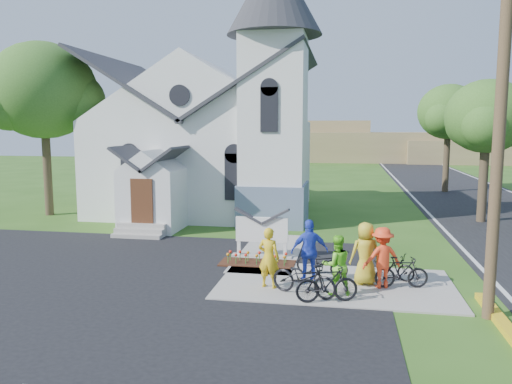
% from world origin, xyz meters
% --- Properties ---
extents(ground, '(120.00, 120.00, 0.00)m').
position_xyz_m(ground, '(0.00, 0.00, 0.00)').
color(ground, '#2E5518').
rests_on(ground, ground).
extents(parking_lot, '(20.00, 16.00, 0.02)m').
position_xyz_m(parking_lot, '(-7.00, -2.00, 0.01)').
color(parking_lot, black).
rests_on(parking_lot, ground).
extents(road, '(8.00, 90.00, 0.02)m').
position_xyz_m(road, '(10.00, 15.00, 0.01)').
color(road, black).
rests_on(road, ground).
extents(sidewalk, '(7.00, 4.00, 0.05)m').
position_xyz_m(sidewalk, '(1.50, 0.50, 0.03)').
color(sidewalk, gray).
rests_on(sidewalk, ground).
extents(church, '(12.35, 12.00, 13.00)m').
position_xyz_m(church, '(-5.48, 12.48, 5.25)').
color(church, silver).
rests_on(church, ground).
extents(church_sign, '(2.20, 0.40, 1.70)m').
position_xyz_m(church_sign, '(-1.20, 3.20, 1.03)').
color(church_sign, gray).
rests_on(church_sign, ground).
extents(flower_bed, '(2.60, 1.10, 0.07)m').
position_xyz_m(flower_bed, '(-1.20, 2.30, 0.04)').
color(flower_bed, '#35190E').
rests_on(flower_bed, ground).
extents(utility_pole, '(3.45, 0.28, 10.00)m').
position_xyz_m(utility_pole, '(5.36, -1.50, 5.40)').
color(utility_pole, '#4D3A26').
rests_on(utility_pole, ground).
extents(tree_lot_corner, '(5.60, 5.60, 9.15)m').
position_xyz_m(tree_lot_corner, '(-14.00, 10.00, 6.60)').
color(tree_lot_corner, '#3C2E21').
rests_on(tree_lot_corner, ground).
extents(tree_road_near, '(4.00, 4.00, 7.05)m').
position_xyz_m(tree_road_near, '(8.50, 12.00, 5.21)').
color(tree_road_near, '#3C2E21').
rests_on(tree_road_near, ground).
extents(tree_road_mid, '(4.40, 4.40, 7.80)m').
position_xyz_m(tree_road_mid, '(9.00, 24.00, 5.78)').
color(tree_road_mid, '#3C2E21').
rests_on(tree_road_mid, ground).
extents(distant_hills, '(61.00, 10.00, 5.60)m').
position_xyz_m(distant_hills, '(3.36, 56.33, 2.17)').
color(distant_hills, olive).
rests_on(distant_hills, ground).
extents(cyclist_0, '(0.73, 0.57, 1.79)m').
position_xyz_m(cyclist_0, '(-0.42, -0.22, 0.94)').
color(cyclist_0, gold).
rests_on(cyclist_0, sidewalk).
extents(bike_0, '(2.06, 1.37, 1.03)m').
position_xyz_m(bike_0, '(0.65, -0.76, 0.56)').
color(bike_0, black).
rests_on(bike_0, sidewalk).
extents(cyclist_1, '(0.99, 0.87, 1.70)m').
position_xyz_m(cyclist_1, '(1.54, -0.52, 0.90)').
color(cyclist_1, '#70DB29').
rests_on(cyclist_1, sidewalk).
extents(bike_1, '(1.77, 0.96, 1.03)m').
position_xyz_m(bike_1, '(1.30, -1.20, 0.56)').
color(bike_1, black).
rests_on(bike_1, sidewalk).
extents(cyclist_2, '(1.21, 0.74, 1.93)m').
position_xyz_m(cyclist_2, '(0.72, 0.48, 1.01)').
color(cyclist_2, blue).
rests_on(cyclist_2, sidewalk).
extents(bike_2, '(1.79, 1.03, 0.89)m').
position_xyz_m(bike_2, '(1.06, 1.16, 0.49)').
color(bike_2, black).
rests_on(bike_2, sidewalk).
extents(cyclist_3, '(1.32, 1.04, 1.79)m').
position_xyz_m(cyclist_3, '(2.84, 0.36, 0.95)').
color(cyclist_3, '#FC401C').
rests_on(cyclist_3, sidewalk).
extents(bike_3, '(1.61, 0.70, 0.94)m').
position_xyz_m(bike_3, '(3.41, 0.40, 0.52)').
color(bike_3, black).
rests_on(bike_3, sidewalk).
extents(cyclist_4, '(1.06, 0.85, 1.88)m').
position_xyz_m(cyclist_4, '(2.37, 0.59, 0.99)').
color(cyclist_4, gold).
rests_on(cyclist_4, sidewalk).
extents(bike_4, '(1.66, 1.10, 0.82)m').
position_xyz_m(bike_4, '(3.14, 1.24, 0.46)').
color(bike_4, black).
rests_on(bike_4, sidewalk).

